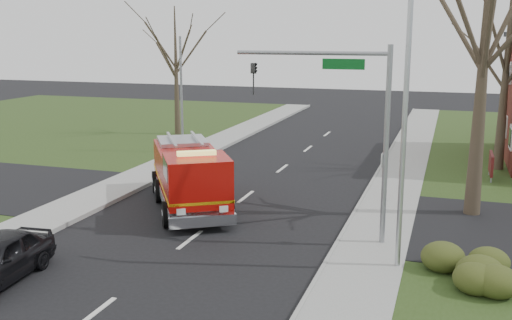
% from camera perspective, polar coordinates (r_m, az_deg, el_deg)
% --- Properties ---
extents(ground, '(120.00, 120.00, 0.00)m').
position_cam_1_polar(ground, '(21.42, -6.32, -7.59)').
color(ground, black).
rests_on(ground, ground).
extents(sidewalk_right, '(2.40, 80.00, 0.15)m').
position_cam_1_polar(sidewalk_right, '(19.77, 10.49, -9.18)').
color(sidewalk_right, gray).
rests_on(sidewalk_right, ground).
extents(sidewalk_left, '(2.40, 80.00, 0.15)m').
position_cam_1_polar(sidewalk_left, '(24.52, -19.70, -5.51)').
color(sidewalk_left, gray).
rests_on(sidewalk_left, ground).
extents(health_center_sign, '(0.12, 2.00, 1.40)m').
position_cam_1_polar(health_center_sign, '(31.52, 21.48, -0.34)').
color(health_center_sign, '#541315').
rests_on(health_center_sign, ground).
extents(hedge_corner, '(2.80, 2.00, 0.90)m').
position_cam_1_polar(hedge_corner, '(18.53, 18.84, -9.43)').
color(hedge_corner, '#2C3915').
rests_on(hedge_corner, lawn_right).
extents(bare_tree_near, '(6.00, 6.00, 12.00)m').
position_cam_1_polar(bare_tree_near, '(24.35, 21.06, 11.83)').
color(bare_tree_near, '#32281E').
rests_on(bare_tree_near, ground).
extents(bare_tree_far, '(5.25, 5.25, 10.50)m').
position_cam_1_polar(bare_tree_far, '(33.43, 22.87, 9.91)').
color(bare_tree_far, '#32281E').
rests_on(bare_tree_far, ground).
extents(bare_tree_left, '(4.50, 4.50, 9.00)m').
position_cam_1_polar(bare_tree_left, '(42.58, -7.65, 9.72)').
color(bare_tree_left, '#32281E').
rests_on(bare_tree_left, ground).
extents(traffic_signal_mast, '(5.29, 0.18, 6.80)m').
position_cam_1_polar(traffic_signal_mast, '(20.24, 8.79, 4.92)').
color(traffic_signal_mast, gray).
rests_on(traffic_signal_mast, ground).
extents(streetlight_pole, '(1.48, 0.16, 8.40)m').
position_cam_1_polar(streetlight_pole, '(18.06, 13.77, 3.39)').
color(streetlight_pole, '#B7BABF').
rests_on(streetlight_pole, ground).
extents(utility_pole_far, '(0.14, 0.14, 7.00)m').
position_cam_1_polar(utility_pole_far, '(35.94, -7.11, 6.05)').
color(utility_pole_far, gray).
rests_on(utility_pole_far, ground).
extents(fire_engine, '(5.78, 7.28, 2.85)m').
position_cam_1_polar(fire_engine, '(24.88, -6.34, -1.71)').
color(fire_engine, '#A50B07').
rests_on(fire_engine, ground).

